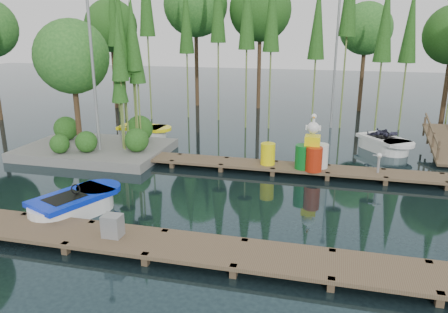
% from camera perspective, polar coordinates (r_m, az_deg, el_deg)
% --- Properties ---
extents(ground_plane, '(90.00, 90.00, 0.00)m').
position_cam_1_polar(ground_plane, '(15.22, -2.29, -4.36)').
color(ground_plane, '#1C2F35').
extents(near_dock, '(18.00, 1.50, 0.50)m').
position_cam_1_polar(near_dock, '(11.27, -8.93, -11.18)').
color(near_dock, brown).
rests_on(near_dock, ground).
extents(far_dock, '(15.00, 1.20, 0.50)m').
position_cam_1_polar(far_dock, '(17.21, 3.25, -1.04)').
color(far_dock, brown).
rests_on(far_dock, ground).
extents(island, '(6.20, 4.20, 6.75)m').
position_cam_1_polar(island, '(19.96, -17.44, 9.38)').
color(island, slate).
rests_on(island, ground).
extents(tree_screen, '(34.42, 18.53, 10.31)m').
position_cam_1_polar(tree_screen, '(24.97, 0.07, 18.19)').
color(tree_screen, '#49331F').
rests_on(tree_screen, ground).
extents(lamp_island, '(0.30, 0.30, 7.25)m').
position_cam_1_polar(lamp_island, '(18.78, -16.86, 12.32)').
color(lamp_island, gray).
rests_on(lamp_island, ground).
extents(lamp_rear, '(0.30, 0.30, 7.25)m').
position_cam_1_polar(lamp_rear, '(24.64, 14.44, 13.38)').
color(lamp_rear, gray).
rests_on(lamp_rear, ground).
extents(ramp, '(1.50, 3.94, 1.49)m').
position_cam_1_polar(ramp, '(21.27, 27.19, 1.56)').
color(ramp, brown).
rests_on(ramp, ground).
extents(boat_blue, '(2.40, 3.28, 1.01)m').
position_cam_1_polar(boat_blue, '(13.94, -18.96, -6.05)').
color(boat_blue, white).
rests_on(boat_blue, ground).
extents(boat_yellow_far, '(2.94, 1.46, 1.44)m').
position_cam_1_polar(boat_yellow_far, '(22.58, -10.56, 3.19)').
color(boat_yellow_far, white).
rests_on(boat_yellow_far, ground).
extents(boat_white_far, '(2.79, 3.13, 1.38)m').
position_cam_1_polar(boat_white_far, '(21.16, 20.17, 1.55)').
color(boat_white_far, white).
rests_on(boat_white_far, ground).
extents(utility_cabinet, '(0.47, 0.40, 0.58)m').
position_cam_1_polar(utility_cabinet, '(11.58, -14.35, -8.76)').
color(utility_cabinet, gray).
rests_on(utility_cabinet, near_dock).
extents(yellow_barrel, '(0.56, 0.56, 0.84)m').
position_cam_1_polar(yellow_barrel, '(16.95, 5.75, 0.35)').
color(yellow_barrel, '#FFEC0D').
rests_on(yellow_barrel, far_dock).
extents(drum_cluster, '(1.22, 1.11, 2.10)m').
position_cam_1_polar(drum_cluster, '(16.60, 11.48, 0.44)').
color(drum_cluster, '#0B691F').
rests_on(drum_cluster, far_dock).
extents(seagull_post, '(0.46, 0.25, 0.74)m').
position_cam_1_polar(seagull_post, '(16.86, 19.59, -0.37)').
color(seagull_post, gray).
rests_on(seagull_post, far_dock).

